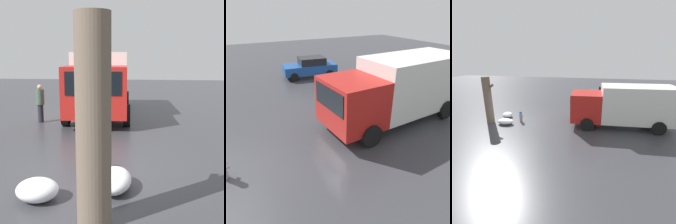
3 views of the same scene
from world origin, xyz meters
TOP-DOWN VIEW (x-y plane):
  - ground_plane at (0.00, 0.00)m, footprint 60.00×60.00m
  - fire_hydrant at (0.00, 0.00)m, footprint 0.40×0.35m
  - tree_trunk at (-2.29, -0.54)m, footprint 0.89×0.58m
  - delivery_truck at (7.61, 0.69)m, footprint 7.15×3.07m
  - pedestrian at (5.59, 3.01)m, footprint 0.35×0.35m
  - snow_pile_by_hydrant at (-1.55, 0.71)m, footprint 0.77×0.84m
  - snow_pile_curbside at (-0.91, -0.75)m, footprint 1.22×0.74m

SIDE VIEW (x-z plane):
  - ground_plane at x=0.00m, z-range 0.00..0.00m
  - snow_pile_curbside at x=-0.91m, z-range 0.00..0.44m
  - snow_pile_by_hydrant at x=-1.55m, z-range 0.00..0.44m
  - fire_hydrant at x=0.00m, z-range 0.01..0.85m
  - pedestrian at x=5.59m, z-range 0.07..1.69m
  - delivery_truck at x=7.61m, z-range 0.13..3.10m
  - tree_trunk at x=-2.29m, z-range 0.02..3.50m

